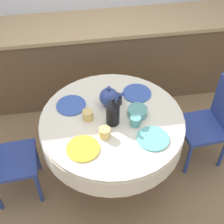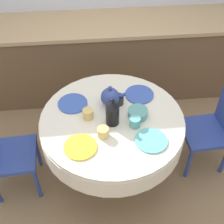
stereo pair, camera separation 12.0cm
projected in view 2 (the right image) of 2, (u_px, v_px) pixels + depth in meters
name	position (u px, v px, depth m)	size (l,w,h in m)	color
ground_plane	(112.00, 170.00, 3.06)	(12.00, 12.00, 0.00)	#8E704C
kitchen_counter	(102.00, 58.00, 3.62)	(3.24, 0.64, 0.91)	brown
dining_table	(112.00, 129.00, 2.64)	(1.20, 1.20, 0.72)	olive
chair_left	(214.00, 126.00, 2.83)	(0.42, 0.42, 0.88)	#2D428E
chair_right	(1.00, 151.00, 2.62)	(0.42, 0.42, 0.88)	#2D428E
plate_near_left	(80.00, 147.00, 2.33)	(0.25, 0.25, 0.01)	yellow
cup_near_left	(103.00, 132.00, 2.39)	(0.09, 0.09, 0.08)	#DBB766
plate_near_right	(151.00, 141.00, 2.38)	(0.25, 0.25, 0.01)	#60BCB7
cup_near_right	(135.00, 122.00, 2.47)	(0.09, 0.09, 0.08)	#5BA39E
plate_far_left	(73.00, 103.00, 2.67)	(0.25, 0.25, 0.01)	#3856AD
cup_far_left	(88.00, 114.00, 2.53)	(0.09, 0.09, 0.08)	#DBB766
plate_far_right	(139.00, 94.00, 2.76)	(0.25, 0.25, 0.01)	#3856AD
cup_far_right	(118.00, 100.00, 2.65)	(0.09, 0.09, 0.08)	#28282D
coffee_carafe	(112.00, 113.00, 2.45)	(0.11, 0.11, 0.26)	black
teapot	(110.00, 97.00, 2.60)	(0.22, 0.16, 0.21)	#33478E
fruit_bowl	(138.00, 113.00, 2.55)	(0.16, 0.16, 0.07)	#569993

